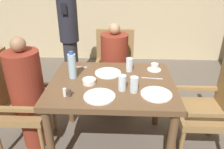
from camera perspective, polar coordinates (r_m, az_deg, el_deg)
The scene contains 21 objects.
ground_plane at distance 2.44m, azimuth -0.05°, elevation -17.84°, with size 16.00×16.00×0.00m, color #60564C.
dining_table at distance 2.04m, azimuth -0.05°, elevation -4.54°, with size 1.13×0.88×0.76m.
chair_left_side at distance 2.34m, azimuth -24.15°, elevation -6.08°, with size 0.49×0.49×1.00m.
diner_in_left_chair at distance 2.25m, azimuth -21.10°, elevation -4.89°, with size 0.32×0.32×1.17m.
chair_far_side at distance 2.83m, azimuth 0.69°, elevation 2.00°, with size 0.49×0.49×1.00m.
diner_in_far_chair at distance 2.68m, azimuth 0.60°, elevation 1.71°, with size 0.32×0.32×1.14m.
chair_right_side at distance 2.28m, azimuth 24.83°, elevation -7.18°, with size 0.49×0.49×1.00m.
standing_host at distance 3.21m, azimuth -11.17°, elevation 10.48°, with size 0.27×0.31×1.59m.
plate_main_left at distance 1.82m, azimuth 11.49°, elevation -5.05°, with size 0.26×0.26×0.01m.
plate_main_right at distance 2.14m, azimuth -1.06°, elevation 0.42°, with size 0.26×0.26×0.01m.
plate_dessert_center at distance 1.76m, azimuth -3.29°, elevation -5.71°, with size 0.26×0.26×0.01m.
teacup_with_saucer at distance 2.24m, azimuth 11.00°, elevation 1.83°, with size 0.14×0.14×0.07m.
bowl_small at distance 1.96m, azimuth -5.98°, elevation -1.76°, with size 0.12×0.12×0.04m.
water_bottle at distance 2.04m, azimuth -10.37°, elevation 2.27°, with size 0.07×0.07×0.26m.
glass_tall_near at distance 1.83m, azimuth 2.69°, elevation -2.19°, with size 0.07×0.07×0.14m.
glass_tall_mid at distance 1.81m, azimuth 5.79°, elevation -2.64°, with size 0.07×0.07×0.14m.
glass_tall_far at distance 2.17m, azimuth 4.57°, elevation 2.56°, with size 0.07×0.07×0.14m.
salt_shaker at distance 1.79m, azimuth -12.25°, elevation -4.58°, with size 0.03×0.03×0.07m.
pepper_shaker at distance 1.79m, azimuth -11.03°, elevation -4.67°, with size 0.03×0.03×0.07m.
fork_beside_plate at distance 2.30m, azimuth -8.27°, elevation 1.99°, with size 0.19×0.03×0.00m.
knife_beside_plate at distance 2.08m, azimuth 10.72°, elevation -1.00°, with size 0.20×0.03×0.00m.
Camera 1 is at (0.08, -1.75, 1.70)m, focal length 35.00 mm.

